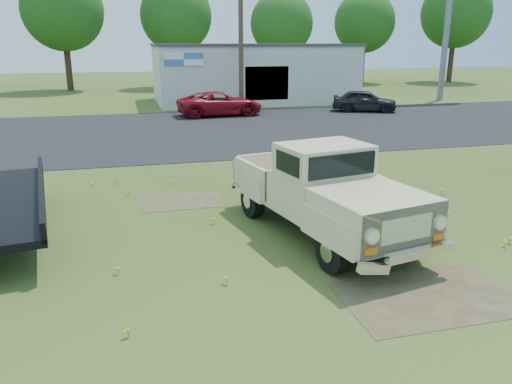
{
  "coord_description": "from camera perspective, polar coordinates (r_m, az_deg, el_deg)",
  "views": [
    {
      "loc": [
        -3.31,
        -9.72,
        4.19
      ],
      "look_at": [
        -0.51,
        1.0,
        0.87
      ],
      "focal_mm": 35.0,
      "sensor_mm": 36.0,
      "label": 1
    }
  ],
  "objects": [
    {
      "name": "utility_pole_mid",
      "position": [
        32.55,
        -1.75,
        17.39
      ],
      "size": [
        1.6,
        0.3,
        9.0
      ],
      "color": "#3F2E1D",
      "rests_on": "ground"
    },
    {
      "name": "ground",
      "position": [
        11.09,
        3.88,
        -5.58
      ],
      "size": [
        140.0,
        140.0,
        0.0
      ],
      "primitive_type": "plane",
      "color": "#344716",
      "rests_on": "ground"
    },
    {
      "name": "treeline_c",
      "position": [
        49.52,
        -21.24,
        18.79
      ],
      "size": [
        7.04,
        7.04,
        10.47
      ],
      "color": "#3A271A",
      "rests_on": "ground"
    },
    {
      "name": "dark_sedan",
      "position": [
        32.75,
        12.29,
        10.15
      ],
      "size": [
        4.3,
        3.08,
        1.36
      ],
      "primitive_type": "imported",
      "rotation": [
        0.0,
        0.0,
        1.16
      ],
      "color": "black",
      "rests_on": "ground"
    },
    {
      "name": "asphalt_lot",
      "position": [
        25.29,
        -6.97,
        7.01
      ],
      "size": [
        90.0,
        14.0,
        0.02
      ],
      "primitive_type": "cube",
      "color": "black",
      "rests_on": "ground"
    },
    {
      "name": "treeline_g",
      "position": [
        61.06,
        21.89,
        18.43
      ],
      "size": [
        7.36,
        7.36,
        10.95
      ],
      "color": "#3A271A",
      "rests_on": "ground"
    },
    {
      "name": "commercial_building",
      "position": [
        37.93,
        -0.43,
        13.52
      ],
      "size": [
        14.2,
        8.2,
        4.15
      ],
      "color": "#B8B8B3",
      "rests_on": "ground"
    },
    {
      "name": "dirt_patch_b",
      "position": [
        13.93,
        -8.56,
        -1.03
      ],
      "size": [
        2.2,
        1.6,
        0.01
      ],
      "primitive_type": "cube",
      "color": "#473A26",
      "rests_on": "ground"
    },
    {
      "name": "dirt_patch_a",
      "position": [
        9.26,
        18.99,
        -11.21
      ],
      "size": [
        3.0,
        2.0,
        0.01
      ],
      "primitive_type": "cube",
      "color": "#473A26",
      "rests_on": "ground"
    },
    {
      "name": "vintage_pickup_truck",
      "position": [
        11.2,
        7.61,
        0.22
      ],
      "size": [
        3.33,
        6.1,
        2.1
      ],
      "primitive_type": null,
      "rotation": [
        0.0,
        0.0,
        0.2
      ],
      "color": "beige",
      "rests_on": "ground"
    },
    {
      "name": "red_pickup",
      "position": [
        30.28,
        -4.12,
        10.01
      ],
      "size": [
        5.21,
        2.71,
        1.4
      ],
      "primitive_type": "imported",
      "rotation": [
        0.0,
        0.0,
        1.65
      ],
      "color": "maroon",
      "rests_on": "ground"
    },
    {
      "name": "treeline_f",
      "position": [
        57.17,
        12.28,
        18.44
      ],
      "size": [
        6.4,
        6.4,
        9.52
      ],
      "color": "#3A271A",
      "rests_on": "ground"
    },
    {
      "name": "treeline_e",
      "position": [
        51.1,
        2.95,
        18.67
      ],
      "size": [
        6.08,
        6.08,
        9.04
      ],
      "color": "#3A271A",
      "rests_on": "ground"
    },
    {
      "name": "treeline_d",
      "position": [
        50.55,
        -9.11,
        19.23
      ],
      "size": [
        6.72,
        6.72,
        10.0
      ],
      "color": "#3A271A",
      "rests_on": "ground"
    }
  ]
}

